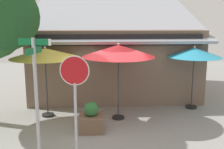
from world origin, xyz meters
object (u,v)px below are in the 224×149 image
street_sign_post (36,87)px  patio_umbrella_crimson_center (118,51)px  patio_umbrella_mustard_left (45,54)px  sidewalk_planter (91,120)px  stop_sign (75,89)px  patio_umbrella_teal_right (194,53)px

street_sign_post → patio_umbrella_crimson_center: 3.58m
patio_umbrella_mustard_left → sidewalk_planter: bearing=-42.4°
stop_sign → sidewalk_planter: bearing=79.4°
stop_sign → sidewalk_planter: stop_sign is taller
stop_sign → sidewalk_planter: size_ratio=2.78×
street_sign_post → patio_umbrella_teal_right: street_sign_post is taller
patio_umbrella_crimson_center → sidewalk_planter: patio_umbrella_crimson_center is taller
street_sign_post → sidewalk_planter: 2.59m
patio_umbrella_crimson_center → patio_umbrella_teal_right: (3.07, 1.04, -0.21)m
stop_sign → patio_umbrella_crimson_center: (1.31, 2.95, 0.59)m
stop_sign → sidewalk_planter: (0.35, 1.87, -1.50)m
street_sign_post → patio_umbrella_mustard_left: bearing=95.4°
street_sign_post → stop_sign: (1.00, -0.28, -0.01)m
street_sign_post → stop_sign: street_sign_post is taller
street_sign_post → sidewalk_planter: street_sign_post is taller
stop_sign → sidewalk_planter: 2.43m
street_sign_post → patio_umbrella_teal_right: size_ratio=1.23×
street_sign_post → sidewalk_planter: bearing=49.7°
stop_sign → patio_umbrella_crimson_center: patio_umbrella_crimson_center is taller
patio_umbrella_teal_right → sidewalk_planter: (-4.02, -2.12, -1.88)m
patio_umbrella_crimson_center → street_sign_post: bearing=-130.8°
patio_umbrella_teal_right → patio_umbrella_crimson_center: bearing=-161.3°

